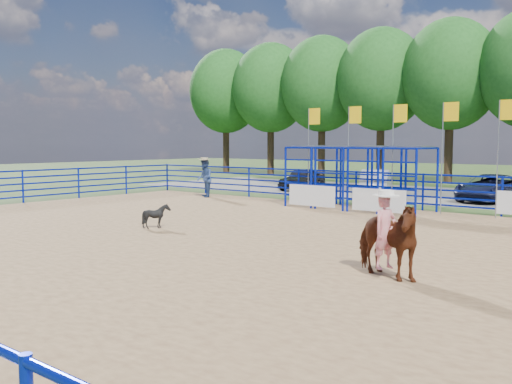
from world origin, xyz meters
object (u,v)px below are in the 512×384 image
car_a (302,179)px  car_c (490,188)px  spectator_cowboy (205,178)px  car_b (376,182)px  calf (156,216)px  horse_and_rider (385,234)px

car_a → car_c: (10.43, 0.11, -0.00)m
spectator_cowboy → car_b: 9.07m
car_a → car_b: (4.60, 0.17, 0.02)m
car_b → car_c: (5.83, -0.05, -0.03)m
calf → car_c: car_c is taller
calf → car_a: 15.92m
spectator_cowboy → car_b: size_ratio=0.49×
car_c → car_b: bearing=-177.1°
horse_and_rider → spectator_cowboy: bearing=146.1°
calf → car_a: bearing=8.9°
horse_and_rider → calf: (-8.61, 1.51, -0.50)m
car_b → car_a: bearing=-20.3°
horse_and_rider → spectator_cowboy: (-14.54, 9.78, 0.08)m
horse_and_rider → car_c: size_ratio=0.56×
car_b → calf: bearing=68.5°
horse_and_rider → car_b: horse_and_rider is taller
car_a → car_b: bearing=-4.3°
horse_and_rider → car_c: (-3.04, 16.79, -0.28)m
horse_and_rider → car_a: 21.44m
spectator_cowboy → car_c: (11.50, 7.01, -0.36)m
horse_and_rider → calf: bearing=170.0°
car_b → car_c: car_b is taller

